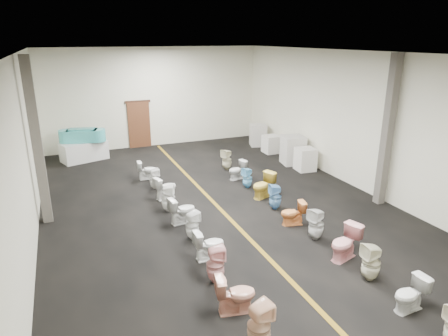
{
  "coord_description": "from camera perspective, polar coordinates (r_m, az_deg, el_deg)",
  "views": [
    {
      "loc": [
        -4.07,
        -10.27,
        4.9
      ],
      "look_at": [
        0.57,
        1.0,
        0.89
      ],
      "focal_mm": 32.0,
      "sensor_mm": 36.0,
      "label": 1
    }
  ],
  "objects": [
    {
      "name": "toilet_left_8",
      "position": [
        12.78,
        -8.37,
        -2.77
      ],
      "size": [
        0.81,
        0.6,
        0.73
      ],
      "primitive_type": "imported",
      "rotation": [
        0.0,
        0.0,
        1.86
      ],
      "color": "white",
      "rests_on": "floor"
    },
    {
      "name": "bathtub",
      "position": [
        17.42,
        -19.59,
        4.44
      ],
      "size": [
        1.82,
        0.97,
        0.55
      ],
      "rotation": [
        0.0,
        0.0,
        -0.26
      ],
      "color": "#3FB7B8",
      "rests_on": "display_table"
    },
    {
      "name": "toilet_left_2",
      "position": [
        7.74,
        1.65,
        -17.55
      ],
      "size": [
        0.81,
        0.56,
        0.76
      ],
      "primitive_type": "imported",
      "rotation": [
        0.0,
        0.0,
        1.38
      ],
      "color": "#DE977F",
      "rests_on": "floor"
    },
    {
      "name": "aisle_stripe",
      "position": [
        12.08,
        -0.72,
        -5.71
      ],
      "size": [
        0.12,
        15.6,
        0.01
      ],
      "primitive_type": "cube",
      "color": "#7F5D12",
      "rests_on": "floor"
    },
    {
      "name": "toilet_right_9",
      "position": [
        14.37,
        1.91,
        -0.3
      ],
      "size": [
        0.73,
        0.51,
        0.68
      ],
      "primitive_type": "imported",
      "rotation": [
        0.0,
        0.0,
        -1.37
      ],
      "color": "silver",
      "rests_on": "floor"
    },
    {
      "name": "toilet_left_9",
      "position": [
        13.68,
        -9.93,
        -1.51
      ],
      "size": [
        0.34,
        0.34,
        0.7
      ],
      "primitive_type": "imported",
      "rotation": [
        0.0,
        0.0,
        1.64
      ],
      "color": "white",
      "rests_on": "floor"
    },
    {
      "name": "appliance_crate_b",
      "position": [
        16.32,
        9.81,
        2.55
      ],
      "size": [
        0.97,
        0.97,
        1.14
      ],
      "primitive_type": "cube",
      "rotation": [
        0.0,
        0.0,
        -0.18
      ],
      "color": "beige",
      "rests_on": "floor"
    },
    {
      "name": "toilet_right_10",
      "position": [
        15.37,
        0.41,
        1.21
      ],
      "size": [
        0.49,
        0.49,
        0.81
      ],
      "primitive_type": "imported",
      "rotation": [
        0.0,
        0.0,
        -1.15
      ],
      "color": "beige",
      "rests_on": "floor"
    },
    {
      "name": "display_table",
      "position": [
        17.58,
        -19.36,
        2.31
      ],
      "size": [
        1.97,
        1.4,
        0.79
      ],
      "primitive_type": "cube",
      "rotation": [
        0.0,
        0.0,
        0.32
      ],
      "color": "silver",
      "rests_on": "floor"
    },
    {
      "name": "toilet_right_5",
      "position": [
        11.09,
        9.81,
        -6.38
      ],
      "size": [
        0.72,
        0.5,
        0.67
      ],
      "primitive_type": "imported",
      "rotation": [
        0.0,
        0.0,
        -1.78
      ],
      "color": "#E38641",
      "rests_on": "floor"
    },
    {
      "name": "wall_back",
      "position": [
        18.9,
        -9.89,
        9.89
      ],
      "size": [
        10.0,
        0.0,
        10.0
      ],
      "primitive_type": "plane",
      "rotation": [
        1.57,
        0.0,
        0.0
      ],
      "color": "beige",
      "rests_on": "ground"
    },
    {
      "name": "wall_right",
      "position": [
        13.95,
        18.82,
        6.29
      ],
      "size": [
        0.0,
        16.0,
        16.0
      ],
      "primitive_type": "plane",
      "rotation": [
        1.57,
        0.0,
        -1.57
      ],
      "color": "beige",
      "rests_on": "ground"
    },
    {
      "name": "toilet_left_5",
      "position": [
        10.21,
        -4.56,
        -8.16
      ],
      "size": [
        0.43,
        0.42,
        0.75
      ],
      "primitive_type": "imported",
      "rotation": [
        0.0,
        0.0,
        1.86
      ],
      "color": "white",
      "rests_on": "floor"
    },
    {
      "name": "toilet_right_7",
      "position": [
        12.76,
        5.62,
        -2.5
      ],
      "size": [
        0.91,
        0.71,
        0.81
      ],
      "primitive_type": "imported",
      "rotation": [
        0.0,
        0.0,
        -1.21
      ],
      "color": "gold",
      "rests_on": "floor"
    },
    {
      "name": "toilet_left_4",
      "position": [
        9.34,
        -2.16,
        -10.87
      ],
      "size": [
        0.71,
        0.41,
        0.72
      ],
      "primitive_type": "imported",
      "rotation": [
        0.0,
        0.0,
        1.56
      ],
      "color": "white",
      "rests_on": "floor"
    },
    {
      "name": "toilet_left_1",
      "position": [
        7.0,
        5.04,
        -21.56
      ],
      "size": [
        0.46,
        0.45,
        0.86
      ],
      "primitive_type": "imported",
      "rotation": [
        0.0,
        0.0,
        1.74
      ],
      "color": "beige",
      "rests_on": "floor"
    },
    {
      "name": "toilet_left_10",
      "position": [
        14.64,
        -10.96,
        -0.28
      ],
      "size": [
        0.7,
        0.43,
        0.68
      ],
      "primitive_type": "imported",
      "rotation": [
        0.0,
        0.0,
        1.49
      ],
      "color": "white",
      "rests_on": "floor"
    },
    {
      "name": "toilet_left_3",
      "position": [
        8.52,
        -1.23,
        -13.58
      ],
      "size": [
        0.43,
        0.43,
        0.83
      ],
      "primitive_type": "imported",
      "rotation": [
        0.0,
        0.0,
        1.41
      ],
      "color": "#E09E9C",
      "rests_on": "floor"
    },
    {
      "name": "appliance_crate_a",
      "position": [
        15.63,
        11.54,
        1.23
      ],
      "size": [
        0.73,
        0.73,
        0.87
      ],
      "primitive_type": "cube",
      "rotation": [
        0.0,
        0.0,
        -0.09
      ],
      "color": "silver",
      "rests_on": "floor"
    },
    {
      "name": "toilet_right_2",
      "position": [
        9.1,
        20.28,
        -12.52
      ],
      "size": [
        0.42,
        0.41,
        0.84
      ],
      "primitive_type": "imported",
      "rotation": [
        0.0,
        0.0,
        -1.67
      ],
      "color": "beige",
      "rests_on": "floor"
    },
    {
      "name": "toilet_left_6",
      "position": [
        11.08,
        -6.01,
        -6.0
      ],
      "size": [
        0.78,
        0.51,
        0.75
      ],
      "primitive_type": "imported",
      "rotation": [
        0.0,
        0.0,
        1.7
      ],
      "color": "silver",
      "rests_on": "floor"
    },
    {
      "name": "toilet_right_6",
      "position": [
        11.95,
        7.35,
        -4.1
      ],
      "size": [
        0.41,
        0.41,
        0.79
      ],
      "primitive_type": "imported",
      "rotation": [
        0.0,
        0.0,
        -1.73
      ],
      "color": "#6BA6D7",
      "rests_on": "floor"
    },
    {
      "name": "wall_left",
      "position": [
        10.64,
        -26.66,
        1.82
      ],
      "size": [
        0.0,
        16.0,
        16.0
      ],
      "primitive_type": "plane",
      "rotation": [
        1.57,
        0.0,
        1.57
      ],
      "color": "beige",
      "rests_on": "ground"
    },
    {
      "name": "column_right",
      "position": [
        12.71,
        22.33,
        4.8
      ],
      "size": [
        0.25,
        0.25,
        4.5
      ],
      "primitive_type": "cube",
      "color": "#59544C",
      "rests_on": "floor"
    },
    {
      "name": "toilet_right_1",
      "position": [
        8.53,
        25.09,
        -16.05
      ],
      "size": [
        0.69,
        0.42,
        0.69
      ],
      "primitive_type": "imported",
      "rotation": [
        0.0,
        0.0,
        -1.52
      ],
      "color": "silver",
      "rests_on": "floor"
    },
    {
      "name": "floor",
      "position": [
        12.08,
        -0.72,
        -5.72
      ],
      "size": [
        16.0,
        16.0,
        0.0
      ],
      "primitive_type": "plane",
      "color": "black",
      "rests_on": "ground"
    },
    {
      "name": "toilet_right_8",
      "position": [
        13.55,
        3.37,
        -1.41
      ],
      "size": [
        0.42,
        0.42,
        0.72
      ],
      "primitive_type": "imported",
      "rotation": [
        0.0,
        0.0,
        -1.22
      ],
      "color": "#7ACDF6",
      "rests_on": "floor"
    },
    {
      "name": "appliance_crate_d",
      "position": [
        18.92,
        4.89,
        4.72
      ],
      "size": [
        0.88,
        0.88,
        1.02
      ],
      "primitive_type": "cube",
      "rotation": [
        0.0,
        0.0,
        -0.28
      ],
      "color": "beige",
      "rests_on": "floor"
    },
    {
      "name": "toilet_right_4",
      "position": [
        10.4,
        13.04,
        -7.81
      ],
      "size": [
        0.47,
        0.47,
        0.84
      ],
      "primitive_type": "imported",
      "rotation": [
        0.0,
        0.0,
        -1.31
      ],
      "color": "silver",
      "rests_on": "floor"
    },
    {
      "name": "door_frame",
      "position": [
        18.72,
        -12.25,
        9.26
      ],
      "size": [
        1.15,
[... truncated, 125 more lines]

